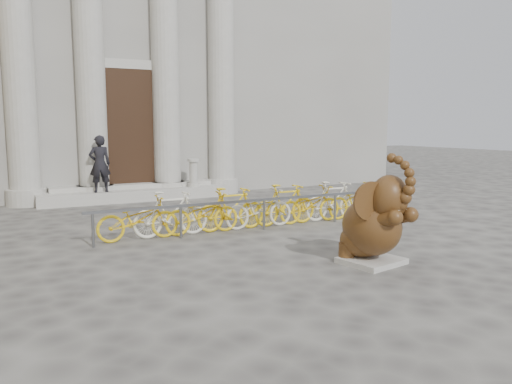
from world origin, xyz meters
name	(u,v)px	position (x,y,z in m)	size (l,w,h in m)	color
ground	(280,278)	(0.00, 0.00, 0.00)	(80.00, 80.00, 0.00)	#474442
classical_building	(98,36)	(0.00, 14.93, 5.98)	(22.00, 10.70, 12.00)	gray
entrance_steps	(136,194)	(0.00, 9.40, 0.18)	(6.00, 1.20, 0.36)	#A8A59E
elephant_statue	(374,224)	(1.85, -0.02, 0.70)	(1.27, 1.50, 1.92)	#A8A59E
bike_rack	(259,207)	(1.52, 3.65, 0.50)	(8.00, 0.53, 1.00)	slate
pedestrian	(100,164)	(-1.15, 9.05, 1.23)	(0.63, 0.42, 1.74)	black
balustrade_post	(193,174)	(1.87, 9.10, 0.79)	(0.38, 0.38, 0.93)	#A8A59E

